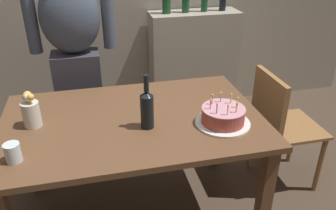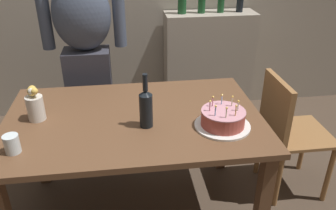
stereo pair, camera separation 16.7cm
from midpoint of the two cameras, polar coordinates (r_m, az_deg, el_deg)
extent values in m
cube|color=brown|center=(2.03, -8.18, -2.66)|extent=(1.50, 0.96, 0.03)
cube|color=brown|center=(2.09, 13.40, -14.84)|extent=(0.07, 0.07, 0.70)
cube|color=brown|center=(2.63, -23.58, -6.75)|extent=(0.07, 0.07, 0.70)
cube|color=brown|center=(2.69, 5.98, -3.49)|extent=(0.07, 0.07, 0.70)
cylinder|color=white|center=(1.95, 6.61, -3.01)|extent=(0.31, 0.31, 0.01)
cylinder|color=#B24C42|center=(1.93, 6.68, -1.81)|extent=(0.24, 0.24, 0.08)
cylinder|color=#D18E9E|center=(1.91, 6.76, -0.65)|extent=(0.24, 0.24, 0.01)
cylinder|color=#EAB266|center=(1.86, 8.78, -0.57)|extent=(0.01, 0.01, 0.05)
sphere|color=#F9C64C|center=(1.85, 8.85, 0.31)|extent=(0.01, 0.01, 0.01)
cylinder|color=beige|center=(1.91, 9.03, 0.22)|extent=(0.01, 0.01, 0.05)
sphere|color=#F9C64C|center=(1.90, 9.10, 1.09)|extent=(0.01, 0.01, 0.01)
cylinder|color=beige|center=(1.96, 8.00, 0.91)|extent=(0.01, 0.01, 0.05)
sphere|color=#F9C64C|center=(1.94, 8.06, 1.77)|extent=(0.01, 0.01, 0.01)
cylinder|color=#93B7DB|center=(1.96, 6.32, 1.13)|extent=(0.01, 0.01, 0.05)
sphere|color=#F9C64C|center=(1.95, 6.37, 1.98)|extent=(0.01, 0.01, 0.01)
cylinder|color=pink|center=(1.93, 4.90, 0.76)|extent=(0.01, 0.01, 0.05)
sphere|color=#F9C64C|center=(1.92, 4.94, 1.62)|extent=(0.01, 0.01, 0.01)
cylinder|color=pink|center=(1.88, 4.54, -0.02)|extent=(0.01, 0.01, 0.05)
sphere|color=#F9C64C|center=(1.87, 4.58, 0.86)|extent=(0.01, 0.01, 0.01)
cylinder|color=#93B7DB|center=(1.84, 5.53, -0.76)|extent=(0.01, 0.01, 0.05)
sphere|color=#F9C64C|center=(1.82, 5.58, 0.14)|extent=(0.01, 0.01, 0.01)
cylinder|color=beige|center=(1.83, 7.32, -0.99)|extent=(0.01, 0.01, 0.05)
sphere|color=#F9C64C|center=(1.82, 7.38, -0.10)|extent=(0.01, 0.01, 0.01)
cylinder|color=silver|center=(1.82, -26.76, -7.14)|extent=(0.08, 0.08, 0.10)
cylinder|color=black|center=(1.88, -6.02, -1.17)|extent=(0.07, 0.07, 0.19)
cone|color=black|center=(1.83, -6.18, 1.81)|extent=(0.07, 0.07, 0.03)
cylinder|color=black|center=(1.80, -6.28, 3.54)|extent=(0.03, 0.03, 0.09)
cylinder|color=silver|center=(2.07, -23.85, -1.49)|extent=(0.10, 0.10, 0.14)
sphere|color=gold|center=(2.02, -24.45, 1.18)|extent=(0.05, 0.05, 0.05)
sphere|color=gold|center=(2.00, -24.05, 1.16)|extent=(0.04, 0.04, 0.04)
sphere|color=silver|center=(2.02, -24.51, 1.16)|extent=(0.04, 0.04, 0.04)
sphere|color=gold|center=(2.04, -24.45, 1.43)|extent=(0.05, 0.05, 0.05)
cube|color=#33333D|center=(2.79, -15.74, -0.69)|extent=(0.34, 0.23, 0.92)
ellipsoid|color=#424C60|center=(2.54, -17.84, 13.74)|extent=(0.41, 0.27, 0.52)
cylinder|color=#424C60|center=(2.57, -11.81, 14.00)|extent=(0.09, 0.09, 0.44)
cylinder|color=#424C60|center=(2.61, -23.52, 12.54)|extent=(0.09, 0.09, 0.44)
cube|color=olive|center=(2.58, 17.66, -3.48)|extent=(0.42, 0.42, 0.02)
cube|color=olive|center=(2.39, 14.43, 0.24)|extent=(0.04, 0.40, 0.40)
cylinder|color=olive|center=(2.67, 22.21, -9.22)|extent=(0.04, 0.04, 0.45)
cylinder|color=olive|center=(2.91, 18.37, -5.22)|extent=(0.04, 0.04, 0.45)
cylinder|color=olive|center=(2.50, 15.26, -10.75)|extent=(0.04, 0.04, 0.45)
cylinder|color=olive|center=(2.75, 11.88, -6.32)|extent=(0.04, 0.04, 0.45)
cube|color=#9E9384|center=(3.44, 2.76, 6.76)|extent=(0.84, 0.30, 1.02)
cylinder|color=#194723|center=(3.24, 1.43, 17.04)|extent=(0.07, 0.07, 0.23)
camera|label=1|loc=(0.08, -92.47, -1.30)|focal=36.81mm
camera|label=2|loc=(0.08, 87.53, 1.30)|focal=36.81mm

